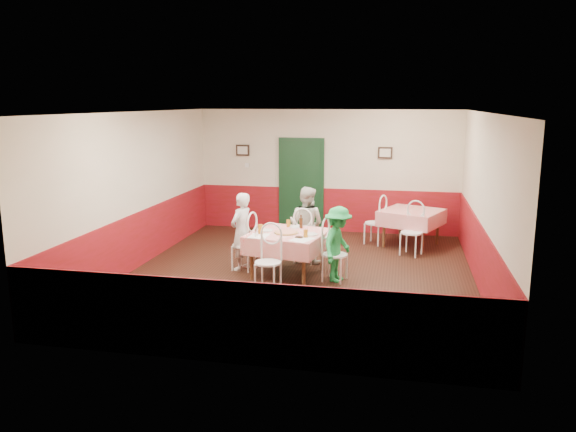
% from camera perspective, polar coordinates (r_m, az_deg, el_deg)
% --- Properties ---
extents(floor, '(7.00, 7.00, 0.00)m').
position_cam_1_polar(floor, '(9.87, 1.17, -5.98)').
color(floor, black).
rests_on(floor, ground).
extents(ceiling, '(7.00, 7.00, 0.00)m').
position_cam_1_polar(ceiling, '(9.41, 1.24, 10.50)').
color(ceiling, white).
rests_on(ceiling, back_wall).
extents(back_wall, '(6.00, 0.10, 2.80)m').
position_cam_1_polar(back_wall, '(12.97, 4.02, 4.57)').
color(back_wall, beige).
rests_on(back_wall, ground).
extents(front_wall, '(6.00, 0.10, 2.80)m').
position_cam_1_polar(front_wall, '(6.21, -4.67, -3.18)').
color(front_wall, beige).
rests_on(front_wall, ground).
extents(left_wall, '(0.10, 7.00, 2.80)m').
position_cam_1_polar(left_wall, '(10.50, -15.13, 2.54)').
color(left_wall, beige).
rests_on(left_wall, ground).
extents(right_wall, '(0.10, 7.00, 2.80)m').
position_cam_1_polar(right_wall, '(9.48, 19.34, 1.34)').
color(right_wall, beige).
rests_on(right_wall, ground).
extents(wainscot_back, '(6.00, 0.03, 1.00)m').
position_cam_1_polar(wainscot_back, '(13.09, 3.95, 0.65)').
color(wainscot_back, maroon).
rests_on(wainscot_back, ground).
extents(wainscot_front, '(6.00, 0.03, 1.00)m').
position_cam_1_polar(wainscot_front, '(6.51, -4.50, -10.84)').
color(wainscot_front, maroon).
rests_on(wainscot_front, ground).
extents(wainscot_left, '(0.03, 7.00, 1.00)m').
position_cam_1_polar(wainscot_left, '(10.67, -14.80, -2.24)').
color(wainscot_left, maroon).
rests_on(wainscot_left, ground).
extents(wainscot_right, '(0.03, 7.00, 1.00)m').
position_cam_1_polar(wainscot_right, '(9.67, 18.90, -3.91)').
color(wainscot_right, maroon).
rests_on(wainscot_right, ground).
extents(door, '(0.96, 0.06, 2.10)m').
position_cam_1_polar(door, '(13.06, 1.35, 3.09)').
color(door, black).
rests_on(door, ground).
extents(picture_left, '(0.32, 0.03, 0.26)m').
position_cam_1_polar(picture_left, '(13.28, -4.62, 6.68)').
color(picture_left, black).
rests_on(picture_left, back_wall).
extents(picture_right, '(0.32, 0.03, 0.26)m').
position_cam_1_polar(picture_right, '(12.76, 9.84, 6.35)').
color(picture_right, black).
rests_on(picture_right, back_wall).
extents(thermostat, '(0.10, 0.03, 0.10)m').
position_cam_1_polar(thermostat, '(13.29, -4.18, 5.17)').
color(thermostat, white).
rests_on(thermostat, back_wall).
extents(main_table, '(1.42, 1.42, 0.77)m').
position_cam_1_polar(main_table, '(9.76, -0.00, -3.89)').
color(main_table, red).
rests_on(main_table, ground).
extents(second_table, '(1.47, 1.47, 0.77)m').
position_cam_1_polar(second_table, '(12.00, 12.39, -1.21)').
color(second_table, red).
rests_on(second_table, ground).
extents(chair_left, '(0.50, 0.50, 0.90)m').
position_cam_1_polar(chair_left, '(10.08, -4.48, -2.98)').
color(chair_left, white).
rests_on(chair_left, ground).
extents(chair_right, '(0.50, 0.50, 0.90)m').
position_cam_1_polar(chair_right, '(9.46, 4.78, -3.95)').
color(chair_right, white).
rests_on(chair_right, ground).
extents(chair_far, '(0.46, 0.46, 0.90)m').
position_cam_1_polar(chair_far, '(10.50, 1.76, -2.34)').
color(chair_far, white).
rests_on(chair_far, ground).
extents(chair_near, '(0.47, 0.47, 0.90)m').
position_cam_1_polar(chair_near, '(8.99, -2.06, -4.76)').
color(chair_near, white).
rests_on(chair_near, ground).
extents(chair_second_a, '(0.55, 0.55, 0.90)m').
position_cam_1_polar(chair_second_a, '(12.00, 8.82, -0.72)').
color(chair_second_a, white).
rests_on(chair_second_a, ground).
extents(chair_second_b, '(0.55, 0.55, 0.90)m').
position_cam_1_polar(chair_second_b, '(11.25, 12.44, -1.67)').
color(chair_second_b, white).
rests_on(chair_second_b, ground).
extents(pizza, '(0.46, 0.46, 0.03)m').
position_cam_1_polar(pizza, '(9.60, -0.18, -1.69)').
color(pizza, '#B74723').
rests_on(pizza, main_table).
extents(plate_left, '(0.29, 0.29, 0.01)m').
position_cam_1_polar(plate_left, '(9.80, -2.28, -1.46)').
color(plate_left, white).
rests_on(plate_left, main_table).
extents(plate_right, '(0.29, 0.29, 0.01)m').
position_cam_1_polar(plate_right, '(9.51, 2.31, -1.86)').
color(plate_right, white).
rests_on(plate_right, main_table).
extents(plate_far, '(0.29, 0.29, 0.01)m').
position_cam_1_polar(plate_far, '(10.07, 0.84, -1.10)').
color(plate_far, white).
rests_on(plate_far, main_table).
extents(glass_a, '(0.10, 0.10, 0.16)m').
position_cam_1_polar(glass_a, '(9.57, -2.81, -1.35)').
color(glass_a, '#BF7219').
rests_on(glass_a, main_table).
extents(glass_b, '(0.08, 0.08, 0.13)m').
position_cam_1_polar(glass_b, '(9.30, 1.80, -1.80)').
color(glass_b, '#BF7219').
rests_on(glass_b, main_table).
extents(glass_c, '(0.08, 0.08, 0.13)m').
position_cam_1_polar(glass_c, '(10.07, 0.05, -0.76)').
color(glass_c, '#BF7219').
rests_on(glass_c, main_table).
extents(beer_bottle, '(0.07, 0.07, 0.22)m').
position_cam_1_polar(beer_bottle, '(9.97, 1.33, -0.63)').
color(beer_bottle, '#381C0A').
rests_on(beer_bottle, main_table).
extents(shaker_a, '(0.04, 0.04, 0.09)m').
position_cam_1_polar(shaker_a, '(9.44, -3.20, -1.74)').
color(shaker_a, silver).
rests_on(shaker_a, main_table).
extents(shaker_b, '(0.04, 0.04, 0.09)m').
position_cam_1_polar(shaker_b, '(9.37, -3.30, -1.84)').
color(shaker_b, silver).
rests_on(shaker_b, main_table).
extents(shaker_c, '(0.04, 0.04, 0.09)m').
position_cam_1_polar(shaker_c, '(9.52, -3.27, -1.63)').
color(shaker_c, '#B23319').
rests_on(shaker_c, main_table).
extents(menu_left, '(0.32, 0.41, 0.00)m').
position_cam_1_polar(menu_left, '(9.43, -2.96, -2.02)').
color(menu_left, white).
rests_on(menu_left, main_table).
extents(menu_right, '(0.43, 0.48, 0.00)m').
position_cam_1_polar(menu_right, '(9.18, 1.45, -2.39)').
color(menu_right, white).
rests_on(menu_right, main_table).
extents(wallet, '(0.12, 0.11, 0.02)m').
position_cam_1_polar(wallet, '(9.29, 1.13, -2.16)').
color(wallet, black).
rests_on(wallet, main_table).
extents(diner_left, '(0.49, 0.59, 1.40)m').
position_cam_1_polar(diner_left, '(10.04, -4.76, -1.58)').
color(diner_left, gray).
rests_on(diner_left, ground).
extents(diner_far, '(0.82, 0.71, 1.43)m').
position_cam_1_polar(diner_far, '(10.49, 1.86, -0.88)').
color(diner_far, gray).
rests_on(diner_far, ground).
extents(diner_right, '(0.68, 0.92, 1.28)m').
position_cam_1_polar(diner_right, '(9.40, 5.09, -2.87)').
color(diner_right, gray).
rests_on(diner_right, ground).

